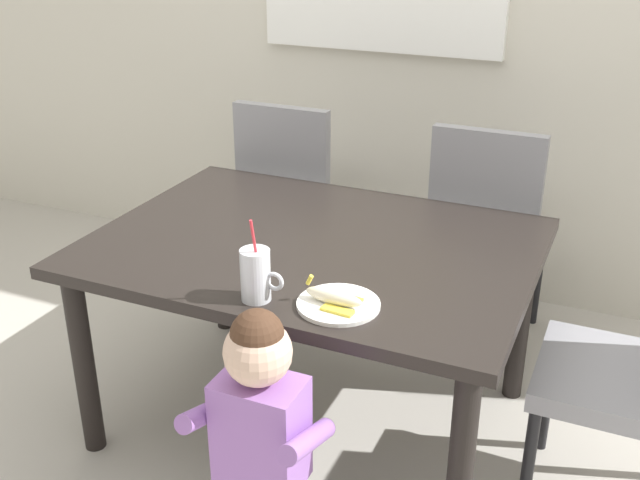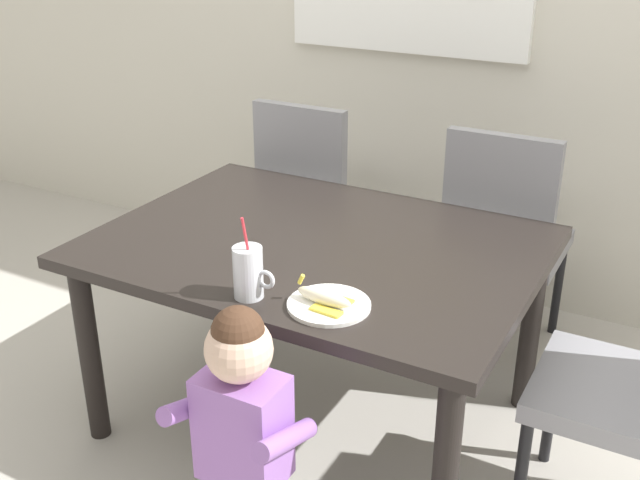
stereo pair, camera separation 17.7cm
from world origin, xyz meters
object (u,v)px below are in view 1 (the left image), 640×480
Objects in this scene: dining_chair_right at (487,226)px; peeled_banana at (335,297)px; dining_table at (313,264)px; toddler_standing at (260,420)px; milk_cup at (256,278)px; snack_plate at (338,304)px; dining_chair_left at (294,194)px.

peeled_banana is at bearing 80.62° from dining_chair_right.
toddler_standing is (0.16, -0.69, -0.10)m from dining_table.
toddler_standing is 0.38m from peeled_banana.
milk_cup is 1.09× the size of snack_plate.
snack_plate is (0.24, -0.37, 0.09)m from dining_table.
dining_table is 1.47× the size of dining_chair_right.
dining_chair_left is 1.33m from peeled_banana.
dining_chair_left is at bearing 119.79° from dining_table.
dining_chair_left is 1.56m from toddler_standing.
dining_table is at bearing 92.38° from milk_cup.
dining_chair_left is at bearing -0.62° from dining_chair_right.
peeled_banana is (0.66, -1.13, 0.19)m from dining_chair_left.
dining_chair_left is 1.00× the size of dining_chair_right.
milk_cup is (-0.40, -1.16, 0.23)m from dining_chair_right.
dining_chair_left is 5.53× the size of peeled_banana.
dining_chair_left is 3.83× the size of milk_cup.
dining_table is at bearing 60.69° from dining_chair_right.
dining_chair_left is 0.85m from dining_chair_right.
milk_cup reaches higher than toddler_standing.
dining_table is 8.15× the size of peeled_banana.
milk_cup is at bearing 118.56° from toddler_standing.
peeled_banana is at bearing 11.46° from milk_cup.
dining_table is 0.45m from milk_cup.
toddler_standing is at bearing -76.68° from dining_table.
peeled_banana is (-0.19, -1.12, 0.19)m from dining_chair_right.
peeled_banana is (0.23, -0.38, 0.12)m from dining_table.
dining_chair_right is (0.85, -0.01, 0.00)m from dining_chair_left.
milk_cup is (-0.14, 0.27, 0.25)m from toddler_standing.
toddler_standing is (-0.26, -1.43, -0.02)m from dining_chair_right.
milk_cup is at bearing -87.62° from dining_table.
dining_chair_left is (-0.43, 0.75, -0.08)m from dining_table.
toddler_standing is 0.39m from milk_cup.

